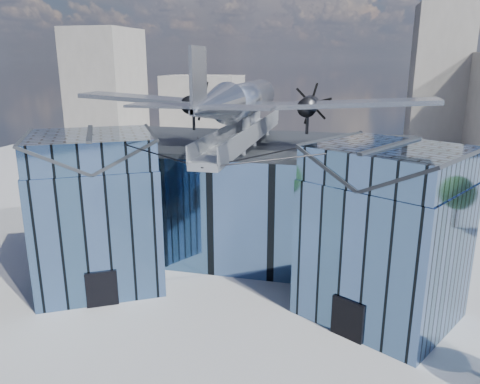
# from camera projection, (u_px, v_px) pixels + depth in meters

# --- Properties ---
(ground_plane) EXTENTS (120.00, 120.00, 0.00)m
(ground_plane) POSITION_uv_depth(u_px,v_px,m) (234.00, 290.00, 35.64)
(ground_plane) COLOR gray
(museum) EXTENTS (32.88, 24.50, 17.60)m
(museum) POSITION_uv_depth(u_px,v_px,m) (251.00, 199.00, 39.57)
(museum) COLOR #46658F
(museum) RESTS_ON ground
(bg_towers) EXTENTS (77.00, 24.50, 26.00)m
(bg_towers) POSITION_uv_depth(u_px,v_px,m) (315.00, 101.00, 79.78)
(bg_towers) COLOR gray
(bg_towers) RESTS_ON ground
(tree_side_w) EXTENTS (3.83, 3.83, 4.78)m
(tree_side_w) POSITION_uv_depth(u_px,v_px,m) (52.00, 188.00, 51.74)
(tree_side_w) COLOR #372216
(tree_side_w) RESTS_ON ground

